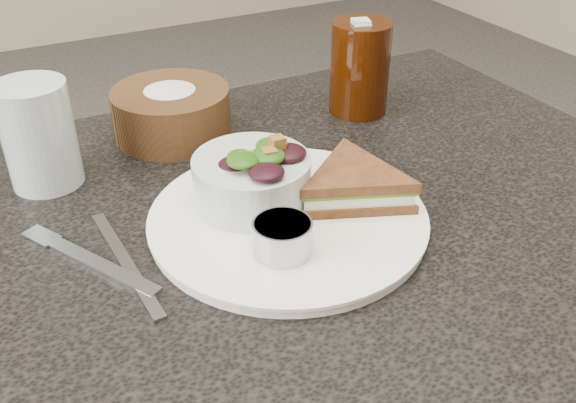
% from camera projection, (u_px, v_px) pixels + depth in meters
% --- Properties ---
extents(dinner_plate, '(0.30, 0.30, 0.01)m').
position_uv_depth(dinner_plate, '(288.00, 219.00, 0.71)').
color(dinner_plate, white).
rests_on(dinner_plate, dining_table).
extents(sandwich, '(0.20, 0.20, 0.04)m').
position_uv_depth(sandwich, '(354.00, 185.00, 0.72)').
color(sandwich, brown).
rests_on(sandwich, dinner_plate).
extents(salad_bowl, '(0.16, 0.16, 0.08)m').
position_uv_depth(salad_bowl, '(252.00, 173.00, 0.70)').
color(salad_bowl, '#B0BCB7').
rests_on(salad_bowl, dinner_plate).
extents(dressing_ramekin, '(0.07, 0.07, 0.04)m').
position_uv_depth(dressing_ramekin, '(282.00, 238.00, 0.63)').
color(dressing_ramekin, '#A7AEB9').
rests_on(dressing_ramekin, dinner_plate).
extents(orange_wedge, '(0.08, 0.08, 0.03)m').
position_uv_depth(orange_wedge, '(254.00, 170.00, 0.75)').
color(orange_wedge, orange).
rests_on(orange_wedge, dinner_plate).
extents(fork, '(0.10, 0.15, 0.00)m').
position_uv_depth(fork, '(96.00, 263.00, 0.65)').
color(fork, '#999DA6').
rests_on(fork, dining_table).
extents(knife, '(0.02, 0.19, 0.00)m').
position_uv_depth(knife, '(126.00, 262.00, 0.65)').
color(knife, gray).
rests_on(knife, dining_table).
extents(bread_basket, '(0.19, 0.19, 0.09)m').
position_uv_depth(bread_basket, '(171.00, 105.00, 0.87)').
color(bread_basket, brown).
rests_on(bread_basket, dining_table).
extents(cola_glass, '(0.11, 0.11, 0.14)m').
position_uv_depth(cola_glass, '(360.00, 64.00, 0.92)').
color(cola_glass, black).
rests_on(cola_glass, dining_table).
extents(water_glass, '(0.11, 0.11, 0.13)m').
position_uv_depth(water_glass, '(39.00, 135.00, 0.75)').
color(water_glass, '#ACB8BE').
rests_on(water_glass, dining_table).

